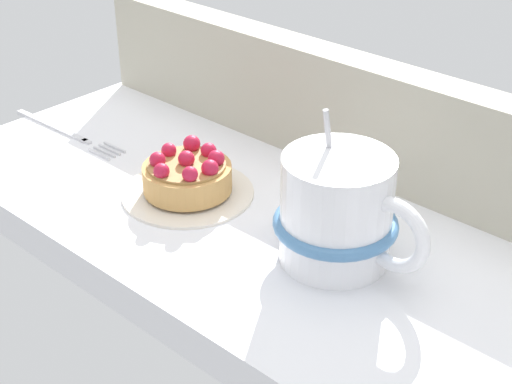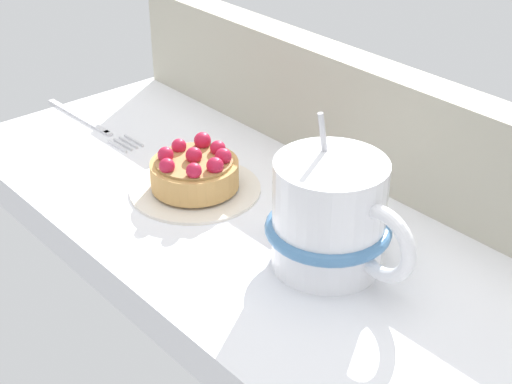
# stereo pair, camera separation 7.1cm
# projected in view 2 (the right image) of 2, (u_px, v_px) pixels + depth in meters

# --- Properties ---
(ground_plane) EXTENTS (0.70, 0.32, 0.04)m
(ground_plane) POSITION_uv_depth(u_px,v_px,m) (258.00, 229.00, 0.75)
(ground_plane) COLOR white
(window_rail_back) EXTENTS (0.69, 0.04, 0.12)m
(window_rail_back) POSITION_uv_depth(u_px,v_px,m) (359.00, 116.00, 0.79)
(window_rail_back) COLOR #B2AD99
(window_rail_back) RESTS_ON ground_plane
(dessert_plate) EXTENTS (0.13, 0.13, 0.01)m
(dessert_plate) POSITION_uv_depth(u_px,v_px,m) (195.00, 188.00, 0.78)
(dessert_plate) COLOR silver
(dessert_plate) RESTS_ON ground_plane
(raspberry_tart) EXTENTS (0.09, 0.09, 0.04)m
(raspberry_tart) POSITION_uv_depth(u_px,v_px,m) (195.00, 170.00, 0.77)
(raspberry_tart) COLOR tan
(raspberry_tart) RESTS_ON dessert_plate
(coffee_mug) EXTENTS (0.14, 0.11, 0.13)m
(coffee_mug) POSITION_uv_depth(u_px,v_px,m) (331.00, 218.00, 0.65)
(coffee_mug) COLOR white
(coffee_mug) RESTS_ON ground_plane
(dessert_fork) EXTENTS (0.18, 0.03, 0.01)m
(dessert_fork) POSITION_uv_depth(u_px,v_px,m) (91.00, 123.00, 0.91)
(dessert_fork) COLOR silver
(dessert_fork) RESTS_ON ground_plane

